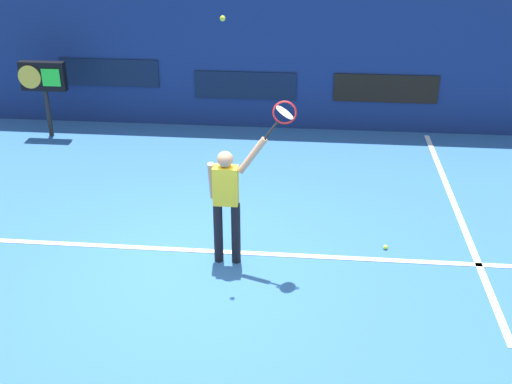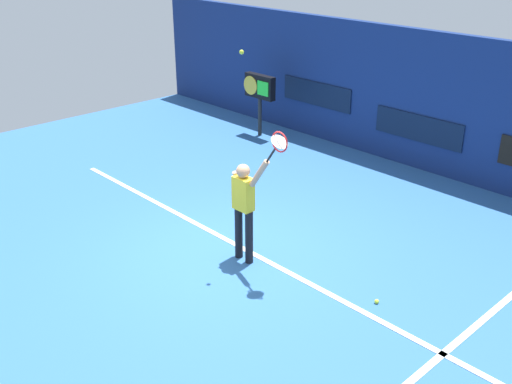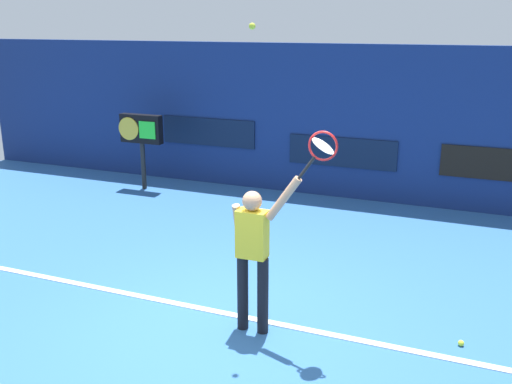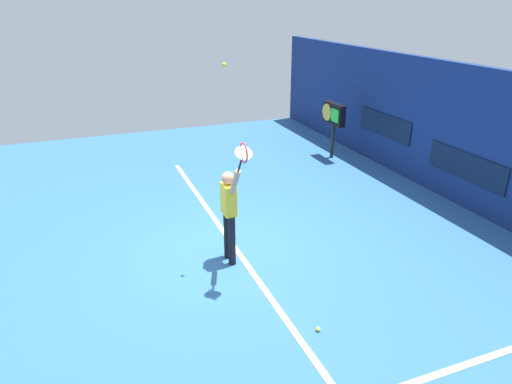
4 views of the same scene
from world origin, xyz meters
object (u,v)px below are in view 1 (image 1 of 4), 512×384
(tennis_player, at_px, (227,198))
(spare_ball, at_px, (386,247))
(scoreboard_clock, at_px, (43,79))
(tennis_racket, at_px, (283,115))
(tennis_ball, at_px, (223,18))

(tennis_player, height_order, spare_ball, tennis_player)
(scoreboard_clock, distance_m, spare_ball, 7.99)
(scoreboard_clock, height_order, spare_ball, scoreboard_clock)
(tennis_racket, relative_size, spare_ball, 8.75)
(tennis_player, bearing_deg, tennis_racket, -0.32)
(tennis_player, height_order, tennis_racket, tennis_racket)
(tennis_player, distance_m, tennis_racket, 1.43)
(tennis_ball, xyz_separation_m, scoreboard_clock, (-4.47, 4.67, -2.18))
(tennis_racket, bearing_deg, scoreboard_clock, 138.32)
(tennis_ball, bearing_deg, scoreboard_clock, 133.79)
(tennis_player, relative_size, tennis_ball, 28.14)
(tennis_racket, height_order, tennis_ball, tennis_ball)
(tennis_player, distance_m, tennis_ball, 2.41)
(tennis_ball, bearing_deg, tennis_player, 94.66)
(tennis_ball, height_order, scoreboard_clock, tennis_ball)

